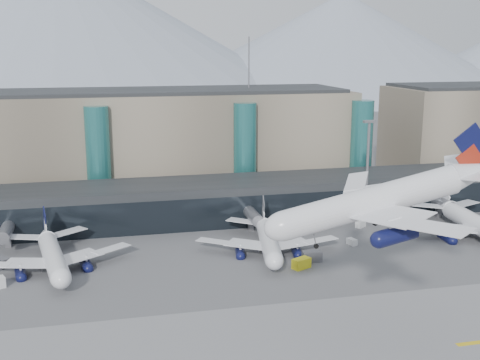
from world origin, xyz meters
name	(u,v)px	position (x,y,z in m)	size (l,w,h in m)	color
ground	(319,313)	(0.00, 0.00, 0.00)	(900.00, 900.00, 0.00)	#515154
runway_strip	(356,357)	(0.00, -15.00, 0.02)	(400.00, 40.00, 0.04)	slate
runway_markings	(356,357)	(0.00, -15.00, 0.05)	(128.00, 1.00, 0.02)	gold
concourse	(241,199)	(-0.02, 57.73, 4.97)	(170.00, 27.00, 10.00)	black
terminal_main	(133,143)	(-25.00, 90.00, 15.44)	(130.00, 30.00, 31.00)	gray
teal_towers	(174,156)	(-14.99, 74.01, 14.01)	(116.40, 19.40, 46.00)	#276F6E
mountain_ridge	(165,42)	(15.97, 380.00, 45.74)	(910.00, 400.00, 110.00)	gray
lightmast_mid	(367,165)	(30.00, 48.00, 14.42)	(3.00, 1.20, 25.60)	slate
hero_jet	(394,190)	(6.08, -11.71, 23.48)	(36.30, 37.22, 11.99)	silver
jet_parked_left	(51,247)	(-44.72, 32.34, 4.07)	(32.95, 33.35, 10.77)	silver
jet_parked_mid	(267,233)	(0.03, 32.30, 3.96)	(31.97, 32.42, 10.46)	silver
jet_parked_right	(470,215)	(49.14, 32.53, 4.60)	(37.61, 37.15, 12.15)	silver
veh_c	(312,256)	(7.10, 23.53, 1.08)	(3.89, 2.05, 2.16)	#47474C
veh_d	(361,224)	(26.82, 43.49, 0.79)	(2.77, 1.48, 1.58)	silver
veh_f	(2,262)	(-54.51, 34.61, 0.96)	(3.43, 1.82, 1.92)	#47474C
veh_g	(352,242)	(19.38, 31.48, 0.70)	(2.38, 1.39, 1.39)	silver
veh_h	(301,263)	(3.71, 20.28, 1.03)	(3.71, 1.96, 2.05)	gold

